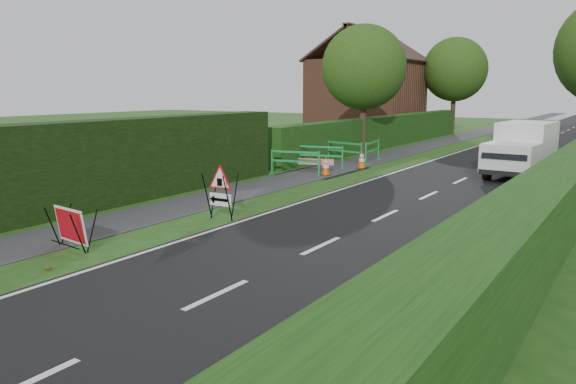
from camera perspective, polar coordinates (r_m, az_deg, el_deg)
The scene contains 23 objects.
ground at distance 12.86m, azimuth -8.64°, elevation -4.87°, with size 120.00×120.00×0.00m, color #1B4614.
road_surface at distance 44.76m, azimuth 25.43°, elevation 5.09°, with size 6.00×90.00×0.02m, color black.
footpath at distance 45.80m, azimuth 18.58°, elevation 5.65°, with size 2.00×90.00×0.02m, color #2D2D30.
hedge_west_near at distance 16.53m, azimuth -21.78°, elevation -2.09°, with size 1.10×18.00×2.50m, color black.
hedge_west_far at distance 34.13m, azimuth 9.81°, elevation 4.59°, with size 1.00×24.00×1.80m, color #14380F.
house_west at distance 43.31m, azimuth 7.98°, elevation 9.68°, with size 7.50×7.40×7.88m.
tree_nw at distance 30.17m, azimuth 7.73°, elevation 12.43°, with size 4.40×4.40×6.70m.
tree_fw at distance 45.16m, azimuth 16.61°, elevation 11.83°, with size 4.80×4.80×7.24m.
red_rect_sign at distance 12.71m, azimuth -21.22°, elevation -3.26°, with size 1.11×0.75×0.90m.
triangle_sign at distance 14.57m, azimuth -7.02°, elevation 0.40°, with size 0.87×0.87×1.22m.
works_van at distance 23.57m, azimuth 22.70°, elevation 4.11°, with size 2.07×4.69×2.09m.
traffic_cone_0 at distance 21.37m, azimuth 24.22°, elevation 1.49°, with size 0.38×0.38×0.79m.
traffic_cone_1 at distance 22.76m, azimuth 25.73°, elevation 1.87°, with size 0.38×0.38×0.79m.
traffic_cone_2 at distance 24.95m, azimuth 25.91°, elevation 2.51°, with size 0.38×0.38×0.79m.
traffic_cone_3 at distance 22.16m, azimuth 3.86°, elevation 2.67°, with size 0.38×0.38×0.79m.
traffic_cone_4 at distance 24.26m, azimuth 7.50°, elevation 3.28°, with size 0.38×0.38×0.79m.
ped_barrier_0 at distance 22.24m, azimuth 0.73°, elevation 3.34°, with size 2.09×0.76×1.00m.
ped_barrier_1 at distance 24.26m, azimuth 3.28°, elevation 3.91°, with size 2.09×0.77×1.00m.
ped_barrier_2 at distance 26.07m, azimuth 5.74°, elevation 4.33°, with size 2.09×0.81×1.00m.
ped_barrier_3 at distance 26.55m, azimuth 8.57°, elevation 4.37°, with size 0.62×2.09×1.00m.
redwhite_plank at distance 22.99m, azimuth 2.84°, elevation 1.97°, with size 1.50×0.04×0.25m, color red.
litter_can at distance 11.61m, azimuth -23.20°, elevation -7.30°, with size 0.07×0.07×0.12m, color #BF7F4C.
hatchback_car at distance 37.14m, azimuth 23.11°, elevation 5.39°, with size 1.55×3.86×1.31m, color white.
Camera 1 is at (8.26, -9.26, 3.36)m, focal length 35.00 mm.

